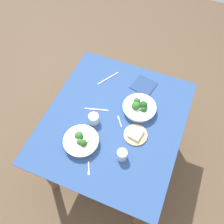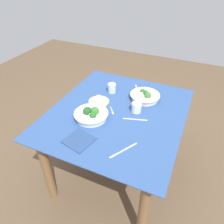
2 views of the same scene
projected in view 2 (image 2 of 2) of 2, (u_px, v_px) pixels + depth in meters
ground_plane at (116, 170)px, 2.08m from camera, size 6.00×6.00×0.00m
dining_table at (117, 123)px, 1.73m from camera, size 1.16×1.01×0.70m
broccoli_bowl_far at (91, 114)px, 1.58m from camera, size 0.25×0.25×0.10m
broccoli_bowl_near at (145, 96)px, 1.79m from camera, size 0.25×0.25×0.09m
bread_side_plate at (99, 101)px, 1.76m from camera, size 0.17×0.17×0.04m
water_glass_center at (112, 88)px, 1.88m from camera, size 0.07×0.07×0.08m
water_glass_side at (137, 107)px, 1.65m from camera, size 0.08×0.08×0.08m
fork_by_far_bowl at (136, 87)px, 1.96m from camera, size 0.09×0.05×0.00m
fork_by_near_bowl at (112, 111)px, 1.67m from camera, size 0.09×0.07×0.00m
table_knife_left at (124, 150)px, 1.33m from camera, size 0.19×0.12×0.00m
table_knife_right at (135, 119)px, 1.58m from camera, size 0.06×0.18×0.00m
napkin_folded_upper at (79, 140)px, 1.41m from camera, size 0.20×0.20×0.01m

